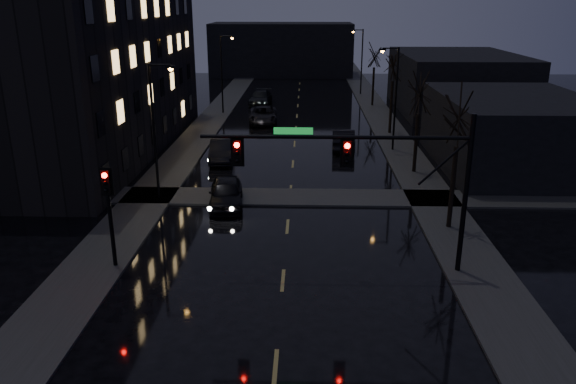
# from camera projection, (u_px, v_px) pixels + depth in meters

# --- Properties ---
(sidewalk_left) EXTENTS (3.00, 140.00, 0.12)m
(sidewalk_left) POSITION_uv_depth(u_px,v_px,m) (199.00, 134.00, 49.60)
(sidewalk_left) COLOR #2D2D2B
(sidewalk_left) RESTS_ON ground
(sidewalk_right) EXTENTS (3.00, 140.00, 0.12)m
(sidewalk_right) POSITION_uv_depth(u_px,v_px,m) (392.00, 136.00, 49.09)
(sidewalk_right) COLOR #2D2D2B
(sidewalk_right) RESTS_ON ground
(sidewalk_cross) EXTENTS (40.00, 3.00, 0.12)m
(sidewalk_cross) POSITION_uv_depth(u_px,v_px,m) (290.00, 197.00, 33.73)
(sidewalk_cross) COLOR #2D2D2B
(sidewalk_cross) RESTS_ON ground
(apartment_block) EXTENTS (12.00, 30.00, 12.00)m
(apartment_block) POSITION_uv_depth(u_px,v_px,m) (80.00, 73.00, 43.19)
(apartment_block) COLOR black
(apartment_block) RESTS_ON ground
(commercial_right_near) EXTENTS (10.00, 14.00, 5.00)m
(commercial_right_near) POSITION_uv_depth(u_px,v_px,m) (512.00, 132.00, 39.57)
(commercial_right_near) COLOR black
(commercial_right_near) RESTS_ON ground
(commercial_right_far) EXTENTS (12.00, 18.00, 6.00)m
(commercial_right_far) POSITION_uv_depth(u_px,v_px,m) (456.00, 82.00, 60.18)
(commercial_right_far) COLOR black
(commercial_right_far) RESTS_ON ground
(far_block) EXTENTS (22.00, 10.00, 8.00)m
(far_block) POSITION_uv_depth(u_px,v_px,m) (282.00, 49.00, 88.84)
(far_block) COLOR black
(far_block) RESTS_ON ground
(signal_mast) EXTENTS (11.11, 0.41, 7.00)m
(signal_mast) POSITION_uv_depth(u_px,v_px,m) (377.00, 164.00, 23.07)
(signal_mast) COLOR black
(signal_mast) RESTS_ON ground
(signal_pole_left) EXTENTS (0.35, 0.41, 4.53)m
(signal_pole_left) POSITION_uv_depth(u_px,v_px,m) (109.00, 204.00, 24.01)
(signal_pole_left) COLOR black
(signal_pole_left) RESTS_ON ground
(tree_near) EXTENTS (3.52, 3.52, 8.08)m
(tree_near) POSITION_uv_depth(u_px,v_px,m) (460.00, 110.00, 27.24)
(tree_near) COLOR black
(tree_near) RESTS_ON ground
(tree_mid_a) EXTENTS (3.30, 3.30, 7.58)m
(tree_mid_a) POSITION_uv_depth(u_px,v_px,m) (420.00, 88.00, 36.82)
(tree_mid_a) COLOR black
(tree_mid_a) RESTS_ON ground
(tree_mid_b) EXTENTS (3.74, 3.74, 8.59)m
(tree_mid_b) POSITION_uv_depth(u_px,v_px,m) (394.00, 58.00, 47.92)
(tree_mid_b) COLOR black
(tree_mid_b) RESTS_ON ground
(tree_far) EXTENTS (3.43, 3.43, 7.88)m
(tree_far) POSITION_uv_depth(u_px,v_px,m) (375.00, 51.00, 61.34)
(tree_far) COLOR black
(tree_far) RESTS_ON ground
(streetlight_l_near) EXTENTS (1.53, 0.28, 8.00)m
(streetlight_l_near) POSITION_uv_depth(u_px,v_px,m) (157.00, 121.00, 31.97)
(streetlight_l_near) COLOR black
(streetlight_l_near) RESTS_ON ground
(streetlight_l_far) EXTENTS (1.53, 0.28, 8.00)m
(streetlight_l_far) POSITION_uv_depth(u_px,v_px,m) (224.00, 68.00, 57.51)
(streetlight_l_far) COLOR black
(streetlight_l_far) RESTS_ON ground
(streetlight_r_mid) EXTENTS (1.53, 0.28, 8.00)m
(streetlight_r_mid) POSITION_uv_depth(u_px,v_px,m) (393.00, 90.00, 42.86)
(streetlight_r_mid) COLOR black
(streetlight_r_mid) RESTS_ON ground
(streetlight_r_far) EXTENTS (1.53, 0.28, 8.00)m
(streetlight_r_far) POSITION_uv_depth(u_px,v_px,m) (360.00, 56.00, 69.35)
(streetlight_r_far) COLOR black
(streetlight_r_far) RESTS_ON ground
(oncoming_car_a) EXTENTS (2.41, 4.88, 1.60)m
(oncoming_car_a) POSITION_uv_depth(u_px,v_px,m) (226.00, 193.00, 32.19)
(oncoming_car_a) COLOR black
(oncoming_car_a) RESTS_ON ground
(oncoming_car_b) EXTENTS (2.10, 4.95, 1.59)m
(oncoming_car_b) POSITION_uv_depth(u_px,v_px,m) (222.00, 150.00, 41.35)
(oncoming_car_b) COLOR black
(oncoming_car_b) RESTS_ON ground
(oncoming_car_c) EXTENTS (2.93, 5.82, 1.58)m
(oncoming_car_c) POSITION_uv_depth(u_px,v_px,m) (263.00, 115.00, 54.19)
(oncoming_car_c) COLOR black
(oncoming_car_c) RESTS_ON ground
(oncoming_car_d) EXTENTS (2.63, 5.59, 1.58)m
(oncoming_car_d) POSITION_uv_depth(u_px,v_px,m) (260.00, 98.00, 63.91)
(oncoming_car_d) COLOR black
(oncoming_car_d) RESTS_ON ground
(lead_car) EXTENTS (1.89, 4.98, 1.62)m
(lead_car) POSITION_uv_depth(u_px,v_px,m) (343.00, 139.00, 44.70)
(lead_car) COLOR black
(lead_car) RESTS_ON ground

